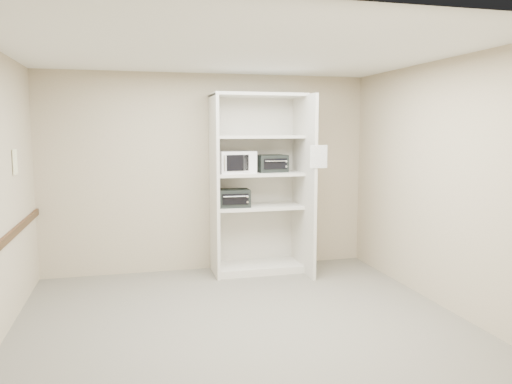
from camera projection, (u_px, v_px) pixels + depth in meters
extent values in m
cube|color=#615C54|center=(241.00, 320.00, 5.13)|extent=(4.50, 4.00, 0.01)
cube|color=white|center=(240.00, 51.00, 4.79)|extent=(4.50, 4.00, 0.01)
cube|color=#B7AA90|center=(209.00, 173.00, 6.89)|extent=(4.50, 0.02, 2.70)
cube|color=#B7AA90|center=(310.00, 228.00, 3.04)|extent=(4.50, 0.02, 2.70)
cube|color=#B7AA90|center=(439.00, 184.00, 5.51)|extent=(0.02, 4.00, 2.70)
cube|color=beige|center=(214.00, 186.00, 6.60)|extent=(0.04, 0.60, 2.40)
cube|color=beige|center=(304.00, 185.00, 6.75)|extent=(0.04, 0.90, 2.40)
cube|color=beige|center=(253.00, 183.00, 7.04)|extent=(1.24, 0.02, 2.40)
cube|color=beige|center=(258.00, 267.00, 6.91)|extent=(1.16, 0.56, 0.10)
cube|color=beige|center=(258.00, 207.00, 6.80)|extent=(1.16, 0.56, 0.04)
cube|color=beige|center=(258.00, 174.00, 6.75)|extent=(1.16, 0.56, 0.04)
cube|color=beige|center=(258.00, 137.00, 6.69)|extent=(1.16, 0.56, 0.04)
cube|color=beige|center=(258.00, 95.00, 6.62)|extent=(1.24, 0.60, 0.04)
cube|color=white|center=(235.00, 162.00, 6.66)|extent=(0.52, 0.42, 0.29)
cube|color=black|center=(271.00, 163.00, 6.80)|extent=(0.44, 0.35, 0.23)
cube|color=black|center=(234.00, 198.00, 6.66)|extent=(0.44, 0.34, 0.23)
cube|color=white|center=(319.00, 157.00, 6.27)|extent=(0.22, 0.01, 0.28)
cube|color=white|center=(15.00, 162.00, 5.28)|extent=(0.01, 0.19, 0.27)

